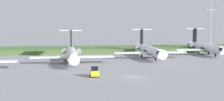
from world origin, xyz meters
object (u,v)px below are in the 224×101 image
(regional_jet_fifth, at_px, (206,47))
(antenna_mast, at_px, (211,23))
(baggage_tug, at_px, (94,72))
(regional_jet_third, at_px, (72,54))
(regional_jet_fourth, at_px, (149,50))

(regional_jet_fifth, distance_m, antenna_mast, 46.91)
(antenna_mast, distance_m, baggage_tug, 106.67)
(regional_jet_third, bearing_deg, baggage_tug, -81.44)
(regional_jet_third, xyz_separation_m, baggage_tug, (3.86, -25.61, -1.53))
(regional_jet_fifth, bearing_deg, regional_jet_fourth, -159.70)
(regional_jet_fourth, distance_m, regional_jet_fifth, 24.02)
(regional_jet_third, relative_size, regional_jet_fourth, 1.00)
(regional_jet_fourth, relative_size, regional_jet_fifth, 1.00)
(regional_jet_third, bearing_deg, regional_jet_fifth, 21.01)
(baggage_tug, bearing_deg, regional_jet_fourth, 59.63)
(regional_jet_fifth, bearing_deg, regional_jet_third, -158.99)
(regional_jet_third, height_order, regional_jet_fifth, same)
(regional_jet_third, distance_m, regional_jet_fourth, 26.44)
(regional_jet_fourth, height_order, baggage_tug, regional_jet_fourth)
(regional_jet_third, height_order, baggage_tug, regional_jet_third)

